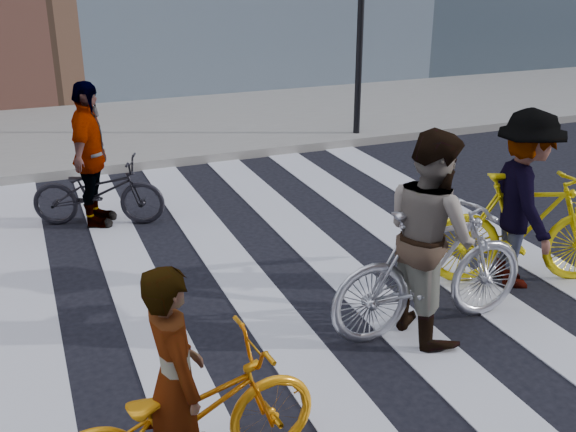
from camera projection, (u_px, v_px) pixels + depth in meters
ground at (210, 317)px, 6.57m from camera, size 100.00×100.00×0.00m
sidewalk_far at (103, 133)px, 13.02m from camera, size 100.00×5.00×0.15m
zebra_crosswalk at (210, 317)px, 6.57m from camera, size 8.25×10.00×0.01m
traffic_signal at (363, 16)px, 11.87m from camera, size 0.22×0.42×3.33m
bike_yellow_left at (185, 419)px, 4.38m from camera, size 1.90×0.79×0.97m
bike_silver_mid at (432, 269)px, 6.15m from camera, size 2.06×0.62×1.23m
bike_yellow_right at (523, 228)px, 7.08m from camera, size 2.11×1.23×1.23m
bike_dark_rear at (98, 192)px, 8.68m from camera, size 1.79×1.13×0.89m
rider_left at (175, 380)px, 4.25m from camera, size 0.43×0.61×1.59m
rider_mid at (430, 235)px, 6.01m from camera, size 0.75×0.95×1.94m
rider_right at (524, 200)px, 6.94m from camera, size 1.07×1.38×1.88m
rider_rear at (90, 155)px, 8.48m from camera, size 0.80×1.19×1.87m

